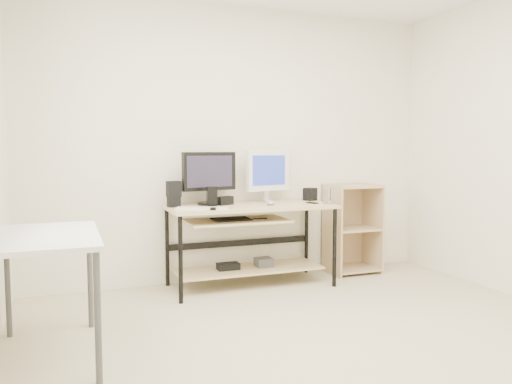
{
  "coord_description": "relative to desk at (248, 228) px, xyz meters",
  "views": [
    {
      "loc": [
        -1.55,
        -2.56,
        1.25
      ],
      "look_at": [
        -0.08,
        1.3,
        0.9
      ],
      "focal_mm": 35.0,
      "sensor_mm": 36.0,
      "label": 1
    }
  ],
  "objects": [
    {
      "name": "white_imac",
      "position": [
        0.27,
        0.18,
        0.5
      ],
      "size": [
        0.47,
        0.16,
        0.5
      ],
      "rotation": [
        0.0,
        0.0,
        0.24
      ],
      "color": "silver",
      "rests_on": "desk"
    },
    {
      "name": "black_monitor",
      "position": [
        -0.32,
        0.15,
        0.49
      ],
      "size": [
        0.52,
        0.22,
        0.48
      ],
      "rotation": [
        0.0,
        0.0,
        0.22
      ],
      "color": "black",
      "rests_on": "desk"
    },
    {
      "name": "speaker_right",
      "position": [
        0.71,
        0.17,
        0.27
      ],
      "size": [
        0.13,
        0.13,
        0.12
      ],
      "primitive_type": "cube",
      "rotation": [
        0.0,
        0.0,
        0.35
      ],
      "color": "black",
      "rests_on": "desk"
    },
    {
      "name": "coaster",
      "position": [
        0.72,
        -0.18,
        0.21
      ],
      "size": [
        0.11,
        0.11,
        0.01
      ],
      "primitive_type": "cylinder",
      "rotation": [
        0.0,
        0.0,
        -0.12
      ],
      "color": "#AB864D",
      "rests_on": "desk"
    },
    {
      "name": "audio_controller",
      "position": [
        -0.34,
        -0.02,
        0.3
      ],
      "size": [
        0.09,
        0.06,
        0.18
      ],
      "primitive_type": "cube",
      "rotation": [
        0.0,
        0.0,
        -0.06
      ],
      "color": "black",
      "rests_on": "desk"
    },
    {
      "name": "room",
      "position": [
        -0.11,
        -1.62,
        0.78
      ],
      "size": [
        4.01,
        4.01,
        2.62
      ],
      "color": "beige",
      "rests_on": "ground"
    },
    {
      "name": "side_table",
      "position": [
        -1.65,
        -1.06,
        0.13
      ],
      "size": [
        0.6,
        1.0,
        0.75
      ],
      "color": "white",
      "rests_on": "ground"
    },
    {
      "name": "keyboard",
      "position": [
        -0.46,
        -0.16,
        0.22
      ],
      "size": [
        0.45,
        0.28,
        0.02
      ],
      "primitive_type": "cube",
      "rotation": [
        0.0,
        0.0,
        -0.39
      ],
      "color": "white",
      "rests_on": "desk"
    },
    {
      "name": "desk",
      "position": [
        0.0,
        0.0,
        0.0
      ],
      "size": [
        1.5,
        0.65,
        0.75
      ],
      "color": "#D1B984",
      "rests_on": "ground"
    },
    {
      "name": "shelf_unit",
      "position": [
        1.18,
        0.16,
        -0.09
      ],
      "size": [
        0.5,
        0.4,
        0.9
      ],
      "color": "tan",
      "rests_on": "ground"
    },
    {
      "name": "smartphone",
      "position": [
        0.61,
        -0.09,
        0.22
      ],
      "size": [
        0.1,
        0.12,
        0.01
      ],
      "primitive_type": "cube",
      "rotation": [
        0.0,
        0.0,
        0.42
      ],
      "color": "black",
      "rests_on": "desk"
    },
    {
      "name": "volume_puck",
      "position": [
        -0.4,
        -0.26,
        0.22
      ],
      "size": [
        0.07,
        0.07,
        0.02
      ],
      "primitive_type": "cylinder",
      "rotation": [
        0.0,
        0.0,
        0.42
      ],
      "color": "black",
      "rests_on": "desk"
    },
    {
      "name": "speaker_left",
      "position": [
        -0.66,
        0.09,
        0.33
      ],
      "size": [
        0.12,
        0.12,
        0.23
      ],
      "rotation": [
        0.0,
        0.0,
        0.06
      ],
      "color": "black",
      "rests_on": "desk"
    },
    {
      "name": "drinking_glass",
      "position": [
        0.72,
        -0.18,
        0.29
      ],
      "size": [
        0.08,
        0.08,
        0.15
      ],
      "primitive_type": "cylinder",
      "rotation": [
        0.0,
        0.0,
        -0.12
      ],
      "color": "white",
      "rests_on": "coaster"
    },
    {
      "name": "mouse",
      "position": [
        0.19,
        -0.07,
        0.23
      ],
      "size": [
        0.11,
        0.15,
        0.04
      ],
      "primitive_type": "ellipsoid",
      "rotation": [
        0.0,
        0.0,
        -0.31
      ],
      "color": "#B3B3B8",
      "rests_on": "desk"
    },
    {
      "name": "center_speaker",
      "position": [
        -0.19,
        0.08,
        0.25
      ],
      "size": [
        0.17,
        0.12,
        0.08
      ],
      "primitive_type": "cube",
      "rotation": [
        0.0,
        0.0,
        0.41
      ],
      "color": "black",
      "rests_on": "desk"
    }
  ]
}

